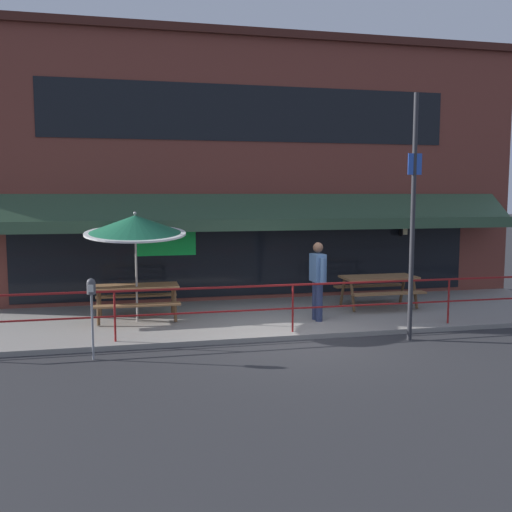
{
  "coord_description": "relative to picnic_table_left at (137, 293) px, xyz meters",
  "views": [
    {
      "loc": [
        -3.17,
        -10.45,
        2.85
      ],
      "look_at": [
        -0.46,
        1.6,
        1.5
      ],
      "focal_mm": 40.0,
      "sensor_mm": 36.0,
      "label": 1
    }
  ],
  "objects": [
    {
      "name": "parking_meter_near",
      "position": [
        -0.79,
        -2.55,
        0.44
      ],
      "size": [
        0.15,
        0.16,
        1.42
      ],
      "color": "gray",
      "rests_on": "ground"
    },
    {
      "name": "patio_deck",
      "position": [
        3.02,
        -0.07,
        -0.66
      ],
      "size": [
        15.0,
        4.0,
        0.1
      ],
      "primitive_type": "cube",
      "color": "gray",
      "rests_on": "ground"
    },
    {
      "name": "restaurant_building",
      "position": [
        3.02,
        2.15,
        2.76
      ],
      "size": [
        15.0,
        1.6,
        6.98
      ],
      "color": "brown",
      "rests_on": "ground"
    },
    {
      "name": "picnic_table_left",
      "position": [
        0.0,
        0.0,
        0.0
      ],
      "size": [
        1.8,
        1.42,
        0.76
      ],
      "color": "brown",
      "rests_on": "patio_deck"
    },
    {
      "name": "pedestrian_walking",
      "position": [
        3.84,
        -0.89,
        0.35
      ],
      "size": [
        0.27,
        0.62,
        1.71
      ],
      "color": "navy",
      "rests_on": "patio_deck"
    },
    {
      "name": "patio_railing",
      "position": [
        3.02,
        -1.77,
        0.09
      ],
      "size": [
        13.84,
        0.04,
        0.97
      ],
      "color": "maroon",
      "rests_on": "patio_deck"
    },
    {
      "name": "patio_umbrella_left",
      "position": [
        -0.0,
        -0.14,
        1.47
      ],
      "size": [
        2.14,
        2.14,
        2.4
      ],
      "color": "#B7B2A8",
      "rests_on": "patio_deck"
    },
    {
      "name": "ground_plane",
      "position": [
        3.02,
        -2.07,
        -0.71
      ],
      "size": [
        120.0,
        120.0,
        0.0
      ],
      "primitive_type": "plane",
      "color": "#2D2D30"
    },
    {
      "name": "street_sign_pole",
      "position": [
        5.18,
        -2.52,
        1.72
      ],
      "size": [
        0.28,
        0.09,
        4.74
      ],
      "color": "#2D2D33",
      "rests_on": "ground"
    },
    {
      "name": "picnic_table_centre",
      "position": [
        5.75,
        0.15,
        0.0
      ],
      "size": [
        1.8,
        1.42,
        0.76
      ],
      "color": "brown",
      "rests_on": "patio_deck"
    }
  ]
}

